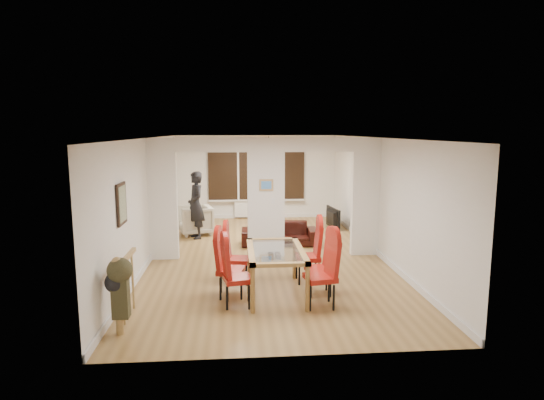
{
  "coord_description": "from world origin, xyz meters",
  "views": [
    {
      "loc": [
        -0.65,
        -9.71,
        2.77
      ],
      "look_at": [
        0.18,
        0.6,
        1.17
      ],
      "focal_mm": 30.0,
      "sensor_mm": 36.0,
      "label": 1
    }
  ],
  "objects": [
    {
      "name": "radiator",
      "position": [
        0.0,
        4.4,
        0.3
      ],
      "size": [
        1.4,
        0.08,
        0.5
      ],
      "primitive_type": "cube",
      "color": "white",
      "rests_on": "floor"
    },
    {
      "name": "pendant_light",
      "position": [
        0.3,
        3.3,
        2.15
      ],
      "size": [
        0.36,
        0.36,
        0.36
      ],
      "primitive_type": "sphere",
      "color": "orange",
      "rests_on": "room_walls"
    },
    {
      "name": "wall_poster",
      "position": [
        -2.47,
        -2.4,
        1.6
      ],
      "size": [
        0.04,
        0.52,
        0.67
      ],
      "primitive_type": "cube",
      "color": "gray",
      "rests_on": "room_walls"
    },
    {
      "name": "dining_chair_ra",
      "position": [
        0.65,
        -2.94,
        0.56
      ],
      "size": [
        0.52,
        0.52,
        1.12
      ],
      "primitive_type": null,
      "rotation": [
        0.0,
        0.0,
        0.18
      ],
      "color": "maroon",
      "rests_on": "floor"
    },
    {
      "name": "pillar_photo",
      "position": [
        0.0,
        -0.1,
        1.6
      ],
      "size": [
        0.3,
        0.03,
        0.25
      ],
      "primitive_type": "cube",
      "color": "#4C8CD8",
      "rests_on": "divider_wall"
    },
    {
      "name": "dining_chair_la",
      "position": [
        -0.63,
        -2.81,
        0.53
      ],
      "size": [
        0.5,
        0.5,
        1.05
      ],
      "primitive_type": null,
      "rotation": [
        0.0,
        0.0,
        0.21
      ],
      "color": "maroon",
      "rests_on": "floor"
    },
    {
      "name": "room_walls",
      "position": [
        0.0,
        0.0,
        1.3
      ],
      "size": [
        5.0,
        9.0,
        2.6
      ],
      "primitive_type": null,
      "color": "silver",
      "rests_on": "floor"
    },
    {
      "name": "dining_chair_rb",
      "position": [
        0.74,
        -2.4,
        0.51
      ],
      "size": [
        0.47,
        0.47,
        1.02
      ],
      "primitive_type": null,
      "rotation": [
        0.0,
        0.0,
        0.16
      ],
      "color": "maroon",
      "rests_on": "floor"
    },
    {
      "name": "bottle",
      "position": [
        0.3,
        2.62,
        0.37
      ],
      "size": [
        0.06,
        0.06,
        0.26
      ],
      "primitive_type": "cylinder",
      "color": "#143F19",
      "rests_on": "coffee_table"
    },
    {
      "name": "floor",
      "position": [
        0.0,
        0.0,
        0.0
      ],
      "size": [
        5.0,
        9.0,
        0.01
      ],
      "primitive_type": "cube",
      "color": "olive",
      "rests_on": "ground"
    },
    {
      "name": "stair_newel",
      "position": [
        -2.25,
        -3.2,
        0.55
      ],
      "size": [
        0.4,
        1.2,
        1.1
      ],
      "primitive_type": null,
      "color": "#A4824B",
      "rests_on": "floor"
    },
    {
      "name": "bay_window_blinds",
      "position": [
        0.0,
        4.44,
        1.5
      ],
      "size": [
        3.0,
        0.08,
        1.8
      ],
      "primitive_type": "cube",
      "color": "black",
      "rests_on": "room_walls"
    },
    {
      "name": "dining_chair_lb",
      "position": [
        -0.75,
        -2.38,
        0.53
      ],
      "size": [
        0.5,
        0.5,
        1.06
      ],
      "primitive_type": null,
      "rotation": [
        0.0,
        0.0,
        -0.2
      ],
      "color": "maroon",
      "rests_on": "floor"
    },
    {
      "name": "dining_table",
      "position": [
        0.01,
        -2.33,
        0.39
      ],
      "size": [
        0.94,
        1.67,
        0.78
      ],
      "primitive_type": null,
      "color": "olive",
      "rests_on": "floor"
    },
    {
      "name": "television",
      "position": [
        2.0,
        2.79,
        0.29
      ],
      "size": [
        1.02,
        0.27,
        0.58
      ],
      "primitive_type": "imported",
      "rotation": [
        0.0,
        0.0,
        1.71
      ],
      "color": "black",
      "rests_on": "floor"
    },
    {
      "name": "bowl",
      "position": [
        0.29,
        2.59,
        0.26
      ],
      "size": [
        0.2,
        0.2,
        0.05
      ],
      "primitive_type": "imported",
      "color": "black",
      "rests_on": "coffee_table"
    },
    {
      "name": "person",
      "position": [
        -1.68,
        1.86,
        0.86
      ],
      "size": [
        0.74,
        0.61,
        1.73
      ],
      "primitive_type": "imported",
      "rotation": [
        0.0,
        0.0,
        -1.2
      ],
      "color": "black",
      "rests_on": "floor"
    },
    {
      "name": "divider_wall",
      "position": [
        0.0,
        0.0,
        1.3
      ],
      "size": [
        5.0,
        0.18,
        2.6
      ],
      "primitive_type": "cube",
      "color": "white",
      "rests_on": "floor"
    },
    {
      "name": "dining_chair_lc",
      "position": [
        -0.64,
        -1.71,
        0.51
      ],
      "size": [
        0.45,
        0.45,
        1.02
      ],
      "primitive_type": null,
      "rotation": [
        0.0,
        0.0,
        -0.11
      ],
      "color": "maroon",
      "rests_on": "floor"
    },
    {
      "name": "dining_chair_rc",
      "position": [
        0.65,
        -1.74,
        0.55
      ],
      "size": [
        0.44,
        0.44,
        1.09
      ],
      "primitive_type": null,
      "rotation": [
        0.0,
        0.0,
        -0.01
      ],
      "color": "maroon",
      "rests_on": "floor"
    },
    {
      "name": "shoes",
      "position": [
        0.17,
        -0.2,
        0.05
      ],
      "size": [
        0.26,
        0.28,
        0.11
      ],
      "primitive_type": null,
      "color": "black",
      "rests_on": "floor"
    },
    {
      "name": "armchair",
      "position": [
        -1.73,
        2.3,
        0.38
      ],
      "size": [
        1.0,
        1.02,
        0.77
      ],
      "primitive_type": "imported",
      "rotation": [
        0.0,
        0.0,
        -1.32
      ],
      "color": "#BCB49F",
      "rests_on": "floor"
    },
    {
      "name": "coffee_table",
      "position": [
        0.35,
        2.58,
        0.12
      ],
      "size": [
        1.05,
        0.53,
        0.24
      ],
      "primitive_type": null,
      "rotation": [
        0.0,
        0.0,
        0.01
      ],
      "color": "black",
      "rests_on": "floor"
    },
    {
      "name": "sofa",
      "position": [
        0.4,
        1.05,
        0.27
      ],
      "size": [
        1.86,
        0.78,
        0.54
      ],
      "primitive_type": "imported",
      "rotation": [
        0.0,
        0.0,
        -0.03
      ],
      "color": "black",
      "rests_on": "floor"
    }
  ]
}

